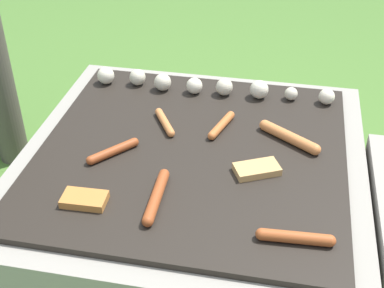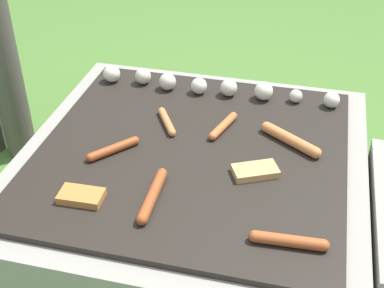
# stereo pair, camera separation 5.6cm
# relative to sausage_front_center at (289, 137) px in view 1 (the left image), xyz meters

# --- Properties ---
(ground_plane) EXTENTS (14.00, 14.00, 0.00)m
(ground_plane) POSITION_rel_sausage_front_center_xyz_m (-0.26, -0.09, -0.39)
(ground_plane) COLOR #47702D
(grill) EXTENTS (0.95, 0.95, 0.37)m
(grill) POSITION_rel_sausage_front_center_xyz_m (-0.26, -0.09, -0.20)
(grill) COLOR gray
(grill) RESTS_ON ground_plane
(sausage_front_center) EXTENTS (0.18, 0.13, 0.03)m
(sausage_front_center) POSITION_rel_sausage_front_center_xyz_m (0.00, 0.00, 0.00)
(sausage_front_center) COLOR #C6753D
(sausage_front_center) RESTS_ON grill
(sausage_back_right) EXTENTS (0.09, 0.13, 0.02)m
(sausage_back_right) POSITION_rel_sausage_front_center_xyz_m (-0.36, 0.01, -0.00)
(sausage_back_right) COLOR #C6753D
(sausage_back_right) RESTS_ON grill
(sausage_mid_right) EXTENTS (0.06, 0.15, 0.02)m
(sausage_mid_right) POSITION_rel_sausage_front_center_xyz_m (-0.20, 0.03, -0.00)
(sausage_mid_right) COLOR #B7602D
(sausage_mid_right) RESTS_ON grill
(sausage_mid_left) EXTENTS (0.18, 0.04, 0.03)m
(sausage_mid_left) POSITION_rel_sausage_front_center_xyz_m (0.03, -0.39, -0.00)
(sausage_mid_left) COLOR #A34C23
(sausage_mid_left) RESTS_ON grill
(sausage_front_right) EXTENTS (0.03, 0.20, 0.03)m
(sausage_front_right) POSITION_rel_sausage_front_center_xyz_m (-0.30, -0.32, -0.00)
(sausage_front_right) COLOR #93421E
(sausage_front_right) RESTS_ON grill
(sausage_back_center) EXTENTS (0.11, 0.13, 0.02)m
(sausage_back_center) POSITION_rel_sausage_front_center_xyz_m (-0.47, -0.16, -0.00)
(sausage_back_center) COLOR #93421E
(sausage_back_center) RESTS_ON grill
(bread_slice_center) EXTENTS (0.13, 0.11, 0.02)m
(bread_slice_center) POSITION_rel_sausage_front_center_xyz_m (-0.08, -0.16, -0.01)
(bread_slice_center) COLOR tan
(bread_slice_center) RESTS_ON grill
(bread_slice_left) EXTENTS (0.11, 0.07, 0.02)m
(bread_slice_left) POSITION_rel_sausage_front_center_xyz_m (-0.47, -0.36, -0.01)
(bread_slice_left) COLOR #B27033
(bread_slice_left) RESTS_ON grill
(mushroom_row) EXTENTS (0.78, 0.07, 0.06)m
(mushroom_row) POSITION_rel_sausage_front_center_xyz_m (-0.29, 0.23, 0.01)
(mushroom_row) COLOR beige
(mushroom_row) RESTS_ON grill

